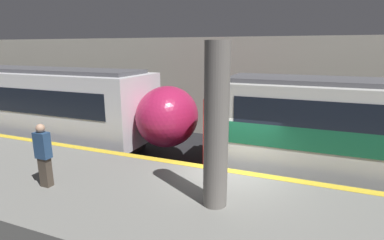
% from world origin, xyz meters
% --- Properties ---
extents(ground_plane, '(120.00, 120.00, 0.00)m').
position_xyz_m(ground_plane, '(0.00, 0.00, 0.00)').
color(ground_plane, black).
extents(platform, '(40.00, 4.55, 1.07)m').
position_xyz_m(platform, '(0.00, -2.28, 0.53)').
color(platform, slate).
rests_on(platform, ground).
extents(station_rear_barrier, '(50.00, 0.15, 5.18)m').
position_xyz_m(station_rear_barrier, '(0.00, 6.79, 2.59)').
color(station_rear_barrier, '#B2AD9E').
rests_on(station_rear_barrier, ground).
extents(support_pillar_near, '(0.56, 0.56, 3.75)m').
position_xyz_m(support_pillar_near, '(0.09, -2.18, 2.94)').
color(support_pillar_near, slate).
rests_on(support_pillar_near, platform).
extents(train_modern, '(20.47, 3.09, 3.72)m').
position_xyz_m(train_modern, '(-12.66, 2.15, 1.91)').
color(train_modern, black).
rests_on(train_modern, ground).
extents(person_waiting, '(0.38, 0.24, 1.71)m').
position_xyz_m(person_waiting, '(-4.35, -2.94, 1.97)').
color(person_waiting, '#473D33').
rests_on(person_waiting, platform).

